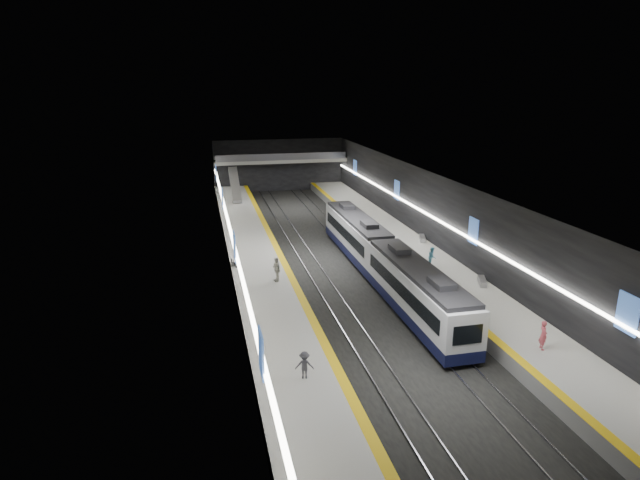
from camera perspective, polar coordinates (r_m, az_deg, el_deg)
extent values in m
plane|color=black|center=(51.43, 1.57, -2.18)|extent=(70.00, 70.00, 0.00)
cube|color=beige|center=(49.44, 1.64, 6.63)|extent=(20.00, 70.00, 0.04)
cube|color=black|center=(48.84, -9.84, 1.46)|extent=(0.04, 70.00, 8.00)
cube|color=black|center=(53.59, 12.03, 2.69)|extent=(0.04, 70.00, 8.00)
cube|color=black|center=(83.99, -4.39, 7.95)|extent=(20.00, 0.04, 8.00)
cube|color=black|center=(21.29, 27.65, -21.69)|extent=(20.00, 0.04, 8.00)
cube|color=slate|center=(50.02, -6.79, -2.24)|extent=(5.00, 70.00, 1.00)
cube|color=#A0A09B|center=(49.86, -6.81, -1.68)|extent=(5.00, 70.00, 0.02)
cube|color=#E1B40B|center=(50.11, -4.31, -1.50)|extent=(0.60, 70.00, 0.02)
cube|color=slate|center=(53.55, 9.37, -1.07)|extent=(5.00, 70.00, 1.00)
cube|color=#A0A09B|center=(53.40, 9.39, -0.55)|extent=(5.00, 70.00, 0.02)
cube|color=#E1B40B|center=(52.63, 7.17, -0.70)|extent=(0.60, 70.00, 0.02)
cube|color=gray|center=(50.74, -1.96, -2.38)|extent=(0.08, 70.00, 0.12)
cube|color=gray|center=(51.02, -0.37, -2.26)|extent=(0.08, 70.00, 0.12)
cube|color=gray|center=(51.86, 3.47, -1.97)|extent=(0.08, 70.00, 0.12)
cube|color=gray|center=(52.27, 4.99, -1.86)|extent=(0.08, 70.00, 0.12)
cube|color=#0F1237|center=(39.55, 10.21, -7.23)|extent=(2.65, 15.00, 0.80)
cube|color=white|center=(38.92, 10.33, -5.00)|extent=(2.65, 15.00, 2.50)
cube|color=black|center=(38.43, 10.44, -3.06)|extent=(2.44, 14.25, 0.30)
cube|color=black|center=(38.90, 10.33, -4.94)|extent=(2.69, 13.20, 1.00)
cube|color=black|center=(32.77, 15.48, -9.73)|extent=(1.85, 0.05, 1.20)
cube|color=#0F1237|center=(52.76, 3.93, -0.87)|extent=(2.65, 15.00, 0.80)
cube|color=white|center=(52.29, 3.97, 0.86)|extent=(2.65, 15.00, 2.50)
cube|color=black|center=(51.93, 4.00, 2.34)|extent=(2.44, 14.25, 0.30)
cube|color=black|center=(52.28, 3.97, 0.91)|extent=(2.69, 13.20, 1.00)
cube|color=black|center=(45.47, 6.68, -1.71)|extent=(1.85, 0.05, 1.20)
cube|color=#3A62AF|center=(25.31, -6.29, -11.94)|extent=(0.10, 1.50, 2.20)
cube|color=#3A62AF|center=(41.02, -9.10, -0.70)|extent=(0.10, 1.50, 2.20)
cube|color=#3A62AF|center=(58.45, -10.37, 4.43)|extent=(0.10, 1.50, 2.20)
cube|color=#3A62AF|center=(75.15, -11.03, 7.07)|extent=(0.10, 1.50, 2.20)
cube|color=#3A62AF|center=(33.53, 29.97, -6.81)|extent=(0.10, 1.50, 2.20)
cube|color=#3A62AF|center=(46.54, 16.03, 0.93)|extent=(0.10, 1.50, 2.20)
cube|color=#3A62AF|center=(62.44, 8.19, 5.30)|extent=(0.10, 1.50, 2.20)
cube|color=#3A62AF|center=(78.30, 3.75, 7.71)|extent=(0.10, 1.50, 2.20)
cube|color=white|center=(48.90, -9.60, 1.25)|extent=(0.25, 68.60, 0.12)
cube|color=white|center=(53.56, 11.82, 2.47)|extent=(0.25, 68.60, 0.12)
cube|color=gray|center=(81.88, -4.20, 8.44)|extent=(20.00, 3.00, 0.50)
cube|color=#47474C|center=(80.36, -4.05, 8.83)|extent=(19.60, 0.08, 1.00)
cube|color=#99999E|center=(74.56, -9.07, 5.84)|extent=(1.20, 7.50, 3.92)
cube|color=#99999E|center=(47.63, -8.93, -2.38)|extent=(0.77, 1.88, 0.45)
cube|color=#99999E|center=(48.08, -8.97, -2.24)|extent=(0.86, 1.68, 0.39)
cube|color=#99999E|center=(44.62, 16.91, -4.24)|extent=(1.15, 1.90, 0.45)
cube|color=#99999E|center=(55.20, 10.85, 0.18)|extent=(1.07, 1.94, 0.46)
imported|color=#C84A57|center=(35.19, 22.71, -9.36)|extent=(0.59, 0.75, 1.83)
imported|color=#5094AD|center=(47.54, 11.87, -1.77)|extent=(0.99, 1.05, 1.72)
imported|color=beige|center=(43.20, -4.66, -3.15)|extent=(0.80, 1.25, 1.98)
imported|color=#3A3A41|center=(29.71, -1.67, -13.21)|extent=(1.11, 0.78, 1.56)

